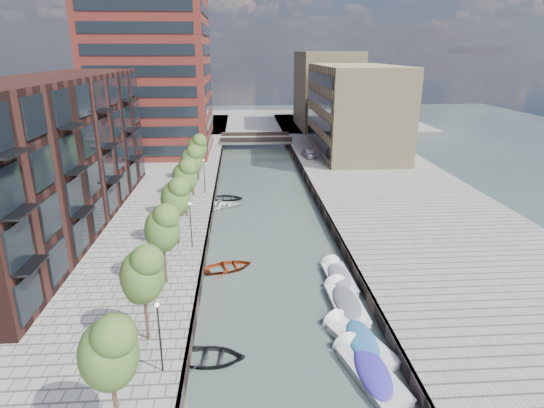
{
  "coord_description": "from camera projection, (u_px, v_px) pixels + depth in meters",
  "views": [
    {
      "loc": [
        -2.78,
        -12.4,
        17.16
      ],
      "look_at": [
        0.0,
        27.89,
        3.5
      ],
      "focal_mm": 30.0,
      "sensor_mm": 36.0,
      "label": 1
    }
  ],
  "objects": [
    {
      "name": "lamp_1",
      "position": [
        191.0,
        220.0,
        38.49
      ],
      "size": [
        0.24,
        0.24,
        4.12
      ],
      "color": "black",
      "rests_on": "quay_left"
    },
    {
      "name": "tan_block_far",
      "position": [
        326.0,
        90.0,
        98.72
      ],
      "size": [
        12.0,
        20.0,
        16.0
      ],
      "primitive_type": "cube",
      "color": "tan",
      "rests_on": "quay_right"
    },
    {
      "name": "sloop_1",
      "position": [
        209.0,
        361.0,
        26.5
      ],
      "size": [
        4.54,
        3.41,
        0.89
      ],
      "primitive_type": "imported",
      "rotation": [
        0.0,
        0.0,
        1.49
      ],
      "color": "black",
      "rests_on": "ground"
    },
    {
      "name": "motorboat_1",
      "position": [
        344.0,
        301.0,
        32.32
      ],
      "size": [
        2.2,
        5.78,
        1.9
      ],
      "color": "white",
      "rests_on": "ground"
    },
    {
      "name": "far_closure",
      "position": [
        252.0,
        122.0,
        111.74
      ],
      "size": [
        80.0,
        40.0,
        1.0
      ],
      "primitive_type": "cube",
      "color": "gray",
      "rests_on": "ground"
    },
    {
      "name": "motorboat_0",
      "position": [
        367.0,
        369.0,
        25.43
      ],
      "size": [
        3.32,
        5.95,
        1.88
      ],
      "color": "#BABAB8",
      "rests_on": "ground"
    },
    {
      "name": "quay_right",
      "position": [
        394.0,
        193.0,
        56.09
      ],
      "size": [
        20.0,
        140.0,
        1.0
      ],
      "primitive_type": "cube",
      "color": "gray",
      "rests_on": "ground"
    },
    {
      "name": "sloop_3",
      "position": [
        222.0,
        208.0,
        52.31
      ],
      "size": [
        5.36,
        4.17,
        1.02
      ],
      "primitive_type": "imported",
      "rotation": [
        0.0,
        0.0,
        1.71
      ],
      "color": "white",
      "rests_on": "ground"
    },
    {
      "name": "sloop_2",
      "position": [
        228.0,
        269.0,
        37.59
      ],
      "size": [
        4.89,
        4.15,
        0.86
      ],
      "primitive_type": "imported",
      "rotation": [
        0.0,
        0.0,
        1.9
      ],
      "color": "maroon",
      "rests_on": "ground"
    },
    {
      "name": "tree_3",
      "position": [
        175.0,
        197.0,
        38.77
      ],
      "size": [
        2.5,
        2.5,
        5.95
      ],
      "color": "#382619",
      "rests_on": "quay_left"
    },
    {
      "name": "car",
      "position": [
        309.0,
        153.0,
        72.48
      ],
      "size": [
        2.25,
        4.5,
        1.47
      ],
      "primitive_type": "imported",
      "rotation": [
        0.0,
        0.0,
        0.12
      ],
      "color": "silver",
      "rests_on": "quay_right"
    },
    {
      "name": "apartment_block",
      "position": [
        54.0,
        155.0,
        41.88
      ],
      "size": [
        8.0,
        38.0,
        14.0
      ],
      "primitive_type": "cube",
      "color": "black",
      "rests_on": "quay_left"
    },
    {
      "name": "tree_2",
      "position": [
        162.0,
        227.0,
        32.16
      ],
      "size": [
        2.5,
        2.5,
        5.95
      ],
      "color": "#382619",
      "rests_on": "quay_left"
    },
    {
      "name": "sloop_4",
      "position": [
        226.0,
        200.0,
        55.14
      ],
      "size": [
        4.52,
        3.5,
        0.86
      ],
      "primitive_type": "imported",
      "rotation": [
        0.0,
        0.0,
        1.43
      ],
      "color": "black",
      "rests_on": "ground"
    },
    {
      "name": "lamp_2",
      "position": [
        204.0,
        172.0,
        53.61
      ],
      "size": [
        0.24,
        0.24,
        4.12
      ],
      "color": "black",
      "rests_on": "quay_left"
    },
    {
      "name": "quay_wall_right",
      "position": [
        315.0,
        194.0,
        55.44
      ],
      "size": [
        0.25,
        140.0,
        1.0
      ],
      "primitive_type": "cube",
      "color": "#332823",
      "rests_on": "ground"
    },
    {
      "name": "quay_wall_left",
      "position": [
        215.0,
        197.0,
        54.64
      ],
      "size": [
        0.25,
        140.0,
        1.0
      ],
      "primitive_type": "cube",
      "color": "#332823",
      "rests_on": "ground"
    },
    {
      "name": "tree_0",
      "position": [
        108.0,
        350.0,
        18.93
      ],
      "size": [
        2.5,
        2.5,
        5.95
      ],
      "color": "#382619",
      "rests_on": "quay_left"
    },
    {
      "name": "tower",
      "position": [
        150.0,
        58.0,
        72.59
      ],
      "size": [
        18.0,
        18.0,
        30.0
      ],
      "primitive_type": "cube",
      "color": "#99352C",
      "rests_on": "quay_left"
    },
    {
      "name": "lamp_0",
      "position": [
        159.0,
        330.0,
        23.37
      ],
      "size": [
        0.24,
        0.24,
        4.12
      ],
      "color": "black",
      "rests_on": "quay_left"
    },
    {
      "name": "tree_5",
      "position": [
        191.0,
        160.0,
        52.0
      ],
      "size": [
        2.5,
        2.5,
        5.95
      ],
      "color": "#382619",
      "rests_on": "quay_left"
    },
    {
      "name": "tree_1",
      "position": [
        142.0,
        273.0,
        25.54
      ],
      "size": [
        2.5,
        2.5,
        5.95
      ],
      "color": "#382619",
      "rests_on": "quay_left"
    },
    {
      "name": "tree_4",
      "position": [
        184.0,
        176.0,
        45.39
      ],
      "size": [
        2.5,
        2.5,
        5.95
      ],
      "color": "#382619",
      "rests_on": "quay_left"
    },
    {
      "name": "water",
      "position": [
        265.0,
        199.0,
        55.2
      ],
      "size": [
        300.0,
        300.0,
        0.0
      ],
      "primitive_type": "plane",
      "color": "#38473F",
      "rests_on": "ground"
    },
    {
      "name": "motorboat_4",
      "position": [
        338.0,
        276.0,
        35.97
      ],
      "size": [
        2.06,
        5.39,
        1.77
      ],
      "color": "silver",
      "rests_on": "ground"
    },
    {
      "name": "tree_6",
      "position": [
        197.0,
        147.0,
        58.62
      ],
      "size": [
        2.5,
        2.5,
        5.95
      ],
      "color": "#382619",
      "rests_on": "quay_left"
    },
    {
      "name": "bridge",
      "position": [
        256.0,
        139.0,
        85.0
      ],
      "size": [
        13.0,
        6.0,
        1.3
      ],
      "color": "gray",
      "rests_on": "ground"
    },
    {
      "name": "motorboat_3",
      "position": [
        357.0,
        340.0,
        28.0
      ],
      "size": [
        3.86,
        5.86,
        1.85
      ],
      "color": "silver",
      "rests_on": "ground"
    },
    {
      "name": "tan_block_near",
      "position": [
        355.0,
        110.0,
        74.47
      ],
      "size": [
        12.0,
        25.0,
        14.0
      ],
      "primitive_type": "cube",
      "color": "tan",
      "rests_on": "quay_right"
    }
  ]
}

